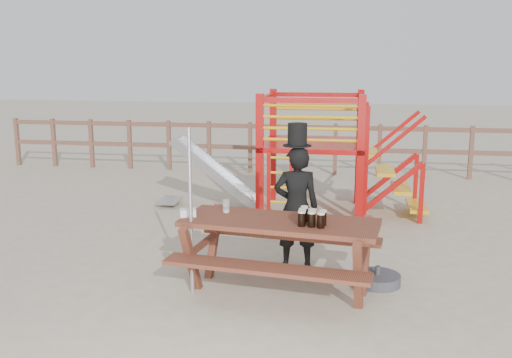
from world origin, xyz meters
The scene contains 10 objects.
ground centered at (0.00, 0.00, 0.00)m, with size 60.00×60.00×0.00m, color #BDAD93.
back_fence centered at (0.00, 7.00, 0.74)m, with size 15.09×0.09×1.20m.
playground_fort centered at (0.12, 3.58, 1.07)m, with size 4.71×1.84×2.10m.
picnic_table centered at (0.08, -0.02, 0.54)m, with size 2.37×1.78×0.85m.
man_with_hat centered at (0.18, 0.83, 0.83)m, with size 0.63×0.48×1.86m.
metal_pole centered at (-0.89, -0.23, 0.95)m, with size 0.04×0.04×1.90m, color #B2B2B7.
parasol_base centered at (1.20, 0.38, 0.06)m, with size 0.54×0.54×0.23m.
paper_bag centered at (-0.99, -0.02, 0.89)m, with size 0.18×0.14×0.08m, color white.
stout_pints centered at (0.43, -0.16, 0.94)m, with size 0.31×0.32×0.17m.
empty_glasses centered at (-0.59, 0.22, 0.92)m, with size 0.08×0.08×0.15m.
Camera 1 is at (0.83, -6.15, 2.60)m, focal length 40.00 mm.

